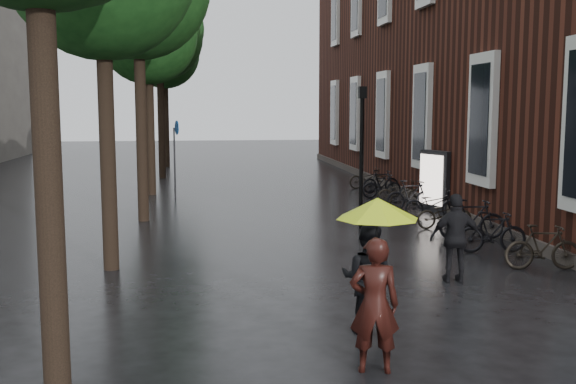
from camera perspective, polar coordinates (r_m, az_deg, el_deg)
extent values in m
cube|color=#38160F|center=(29.57, 18.41, 12.03)|extent=(10.00, 33.00, 12.00)
cube|color=silver|center=(19.17, 16.22, 5.90)|extent=(0.25, 1.60, 3.60)
cube|color=black|center=(19.13, 15.95, 5.91)|extent=(0.10, 1.20, 3.00)
cube|color=silver|center=(23.83, 11.35, 6.26)|extent=(0.25, 1.60, 3.60)
cube|color=black|center=(23.80, 11.12, 6.27)|extent=(0.10, 1.20, 3.00)
cube|color=silver|center=(28.61, 8.09, 6.48)|extent=(0.25, 1.60, 3.60)
cube|color=black|center=(28.58, 7.89, 6.48)|extent=(0.10, 1.20, 3.00)
cube|color=silver|center=(33.45, 5.76, 6.62)|extent=(0.25, 1.60, 3.60)
cube|color=black|center=(33.42, 5.59, 6.62)|extent=(0.10, 1.20, 3.00)
cube|color=silver|center=(38.33, 4.02, 6.72)|extent=(0.25, 1.60, 3.60)
cube|color=black|center=(38.31, 3.87, 6.72)|extent=(0.10, 1.20, 3.00)
cube|color=silver|center=(38.67, 4.10, 14.90)|extent=(0.25, 1.60, 3.60)
cube|color=black|center=(38.65, 3.95, 14.90)|extent=(0.10, 1.20, 3.00)
cube|color=#3F3833|center=(27.87, 8.83, 0.57)|extent=(0.40, 33.00, 0.30)
cylinder|color=black|center=(8.29, -19.57, -0.28)|extent=(0.32, 0.32, 4.68)
cylinder|color=black|center=(14.20, -15.00, 2.55)|extent=(0.32, 0.32, 4.51)
cylinder|color=black|center=(20.12, -12.29, 4.58)|extent=(0.32, 0.32, 4.95)
cylinder|color=black|center=(26.13, -11.56, 4.58)|extent=(0.32, 0.32, 4.40)
cylinder|color=black|center=(32.10, -10.67, 5.42)|extent=(0.32, 0.32, 4.79)
cylinder|color=black|center=(38.09, -10.28, 5.54)|extent=(0.32, 0.32, 4.57)
imported|color=black|center=(8.68, 7.33, -9.47)|extent=(0.70, 0.52, 1.75)
imported|color=black|center=(10.14, 6.72, -7.30)|extent=(0.99, 0.92, 1.64)
cylinder|color=black|center=(9.25, 7.51, -5.79)|extent=(0.02, 0.02, 1.44)
cone|color=#D1F519|center=(9.11, 7.58, -1.38)|extent=(1.13, 1.13, 0.29)
cylinder|color=black|center=(9.09, 7.60, -0.23)|extent=(0.02, 0.02, 0.08)
imported|color=black|center=(13.30, 14.03, -3.81)|extent=(1.04, 0.52, 1.71)
imported|color=black|center=(14.89, 20.78, -4.39)|extent=(1.63, 0.66, 0.95)
imported|color=black|center=(16.23, 16.91, -3.27)|extent=(1.64, 0.57, 0.97)
imported|color=black|center=(17.71, 15.31, -2.24)|extent=(1.74, 0.60, 1.03)
imported|color=black|center=(19.07, 13.10, -1.82)|extent=(1.58, 0.57, 0.82)
imported|color=black|center=(20.78, 12.15, -0.97)|extent=(1.75, 0.85, 0.88)
imported|color=black|center=(22.13, 10.34, -0.28)|extent=(1.71, 0.65, 1.00)
imported|color=black|center=(23.45, 9.49, -0.03)|extent=(1.63, 0.64, 0.84)
imported|color=black|center=(25.00, 7.96, 0.53)|extent=(1.55, 0.59, 0.91)
imported|color=black|center=(26.46, 7.86, 0.89)|extent=(1.55, 0.66, 0.90)
imported|color=black|center=(27.83, 6.77, 1.17)|extent=(1.70, 0.82, 0.86)
cube|color=black|center=(22.04, 12.40, 0.90)|extent=(0.27, 1.30, 1.96)
cube|color=white|center=(21.98, 12.05, 1.02)|extent=(0.04, 1.09, 1.61)
cylinder|color=black|center=(18.56, 6.23, 2.47)|extent=(0.11, 0.11, 3.64)
cube|color=black|center=(18.50, 6.31, 8.38)|extent=(0.20, 0.20, 0.32)
sphere|color=#FFE5B2|center=(18.50, 6.31, 8.38)|extent=(0.16, 0.16, 0.16)
cylinder|color=#262628|center=(25.15, -9.57, 2.45)|extent=(0.06, 0.06, 2.58)
cylinder|color=#0D4796|center=(25.07, -9.40, 5.40)|extent=(0.03, 0.52, 0.52)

